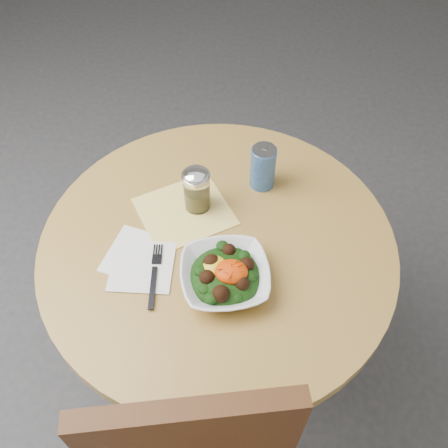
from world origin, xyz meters
name	(u,v)px	position (x,y,z in m)	size (l,w,h in m)	color
ground	(220,362)	(0.00, 0.00, 0.00)	(6.00, 6.00, 0.00)	#323235
table	(218,283)	(0.00, 0.00, 0.55)	(0.90, 0.90, 0.75)	black
cloth_napkin	(185,211)	(-0.09, 0.09, 0.75)	(0.23, 0.21, 0.00)	yellow
paper_napkins	(140,261)	(-0.19, -0.07, 0.75)	(0.19, 0.20, 0.00)	white
salad_bowl	(225,276)	(0.02, -0.12, 0.78)	(0.24, 0.24, 0.08)	white
fork	(155,273)	(-0.15, -0.10, 0.76)	(0.03, 0.18, 0.00)	black
spice_shaker	(197,190)	(-0.06, 0.12, 0.81)	(0.07, 0.07, 0.13)	silver
beverage_can	(263,167)	(0.11, 0.20, 0.81)	(0.07, 0.07, 0.13)	navy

